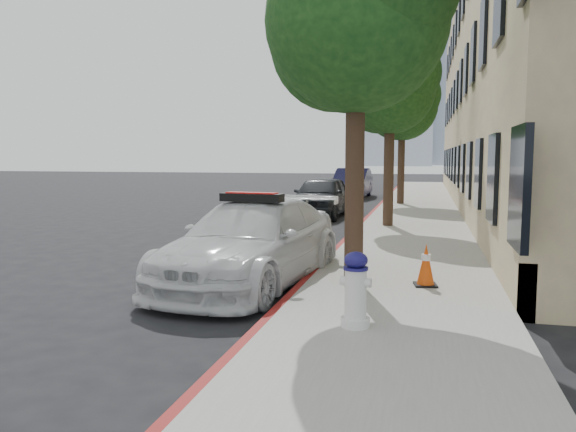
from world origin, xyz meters
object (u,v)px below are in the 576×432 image
(police_car, at_px, (252,242))
(parked_car_mid, at_px, (321,196))
(parked_car_far, at_px, (352,183))
(fire_hydrant, at_px, (356,290))
(traffic_cone, at_px, (426,265))

(police_car, relative_size, parked_car_mid, 1.18)
(parked_car_far, xyz_separation_m, fire_hydrant, (3.06, -23.09, -0.18))
(parked_car_mid, bearing_deg, police_car, -82.70)
(parked_car_mid, distance_m, fire_hydrant, 13.73)
(parked_car_mid, distance_m, traffic_cone, 11.62)
(police_car, xyz_separation_m, traffic_cone, (2.92, -0.12, -0.24))
(police_car, xyz_separation_m, fire_hydrant, (2.10, -2.53, -0.12))
(police_car, distance_m, parked_car_mid, 10.91)
(parked_car_mid, relative_size, fire_hydrant, 4.76)
(parked_car_far, bearing_deg, fire_hydrant, -81.25)
(fire_hydrant, bearing_deg, traffic_cone, 78.66)
(police_car, xyz_separation_m, parked_car_far, (-0.95, 20.55, 0.06))
(fire_hydrant, distance_m, traffic_cone, 2.55)
(traffic_cone, bearing_deg, fire_hydrant, -108.68)
(parked_car_mid, bearing_deg, traffic_cone, -68.22)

